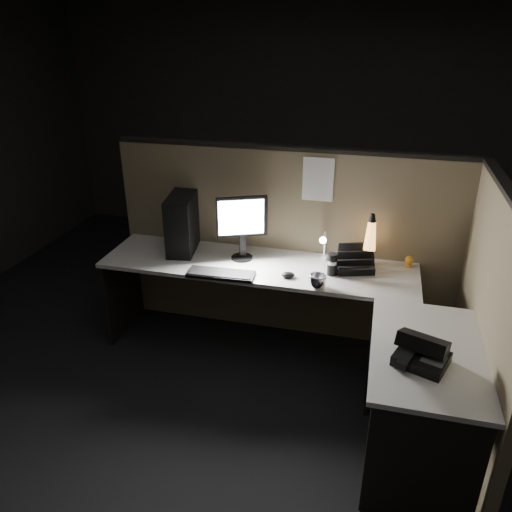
% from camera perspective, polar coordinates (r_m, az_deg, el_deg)
% --- Properties ---
extents(floor, '(6.00, 6.00, 0.00)m').
position_cam_1_polar(floor, '(3.54, 0.16, -16.08)').
color(floor, black).
rests_on(floor, ground).
extents(room_shell, '(6.00, 6.00, 6.00)m').
position_cam_1_polar(room_shell, '(2.76, 0.20, 10.17)').
color(room_shell, silver).
rests_on(room_shell, ground).
extents(partition_back, '(2.66, 0.06, 1.50)m').
position_cam_1_polar(partition_back, '(3.91, 3.50, 1.19)').
color(partition_back, brown).
rests_on(partition_back, ground).
extents(partition_right, '(0.06, 1.66, 1.50)m').
position_cam_1_polar(partition_right, '(3.19, 24.72, -7.19)').
color(partition_right, brown).
rests_on(partition_right, ground).
extents(desk, '(2.60, 1.60, 0.73)m').
position_cam_1_polar(desk, '(3.37, 4.21, -6.30)').
color(desk, beige).
rests_on(desk, ground).
extents(pc_tower, '(0.25, 0.44, 0.44)m').
position_cam_1_polar(pc_tower, '(3.85, -8.39, 3.76)').
color(pc_tower, black).
rests_on(pc_tower, desk).
extents(monitor, '(0.35, 0.18, 0.48)m').
position_cam_1_polar(monitor, '(3.63, -1.62, 3.94)').
color(monitor, black).
rests_on(monitor, desk).
extents(keyboard, '(0.48, 0.18, 0.02)m').
position_cam_1_polar(keyboard, '(3.49, -4.03, -2.08)').
color(keyboard, black).
rests_on(keyboard, desk).
extents(mouse, '(0.11, 0.09, 0.04)m').
position_cam_1_polar(mouse, '(3.46, 3.69, -2.16)').
color(mouse, black).
rests_on(mouse, desk).
extents(clip_lamp, '(0.05, 0.19, 0.25)m').
position_cam_1_polar(clip_lamp, '(3.61, 7.73, 1.07)').
color(clip_lamp, silver).
rests_on(clip_lamp, desk).
extents(organizer, '(0.31, 0.29, 0.19)m').
position_cam_1_polar(organizer, '(3.63, 11.12, -0.79)').
color(organizer, black).
rests_on(organizer, desk).
extents(lava_lamp, '(0.11, 0.11, 0.40)m').
position_cam_1_polar(lava_lamp, '(3.65, 12.86, 1.29)').
color(lava_lamp, black).
rests_on(lava_lamp, desk).
extents(travel_mug, '(0.07, 0.07, 0.16)m').
position_cam_1_polar(travel_mug, '(3.50, 8.70, -0.94)').
color(travel_mug, black).
rests_on(travel_mug, desk).
extents(steel_mug, '(0.16, 0.16, 0.09)m').
position_cam_1_polar(steel_mug, '(3.33, 7.03, -2.89)').
color(steel_mug, silver).
rests_on(steel_mug, desk).
extents(figurine, '(0.06, 0.06, 0.06)m').
position_cam_1_polar(figurine, '(3.75, 17.11, -0.46)').
color(figurine, orange).
rests_on(figurine, desk).
extents(pinned_paper, '(0.22, 0.00, 0.32)m').
position_cam_1_polar(pinned_paper, '(3.65, 7.09, 8.66)').
color(pinned_paper, white).
rests_on(pinned_paper, partition_back).
extents(desk_phone, '(0.32, 0.31, 0.15)m').
position_cam_1_polar(desk_phone, '(2.76, 18.35, -10.39)').
color(desk_phone, black).
rests_on(desk_phone, desk).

